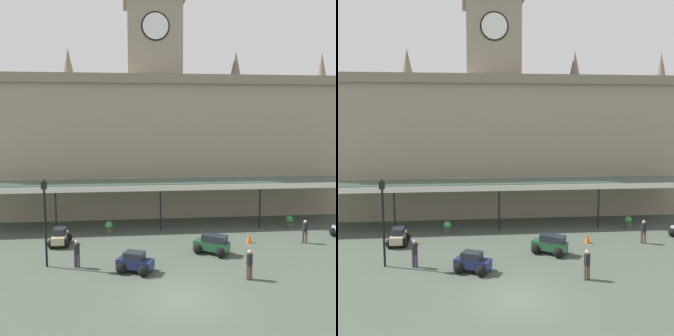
% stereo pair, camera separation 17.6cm
% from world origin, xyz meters
% --- Properties ---
extents(ground_plane, '(140.00, 140.00, 0.00)m').
position_xyz_m(ground_plane, '(0.00, 0.00, 0.00)').
color(ground_plane, '#424D41').
extents(station_building, '(34.60, 7.18, 20.16)m').
position_xyz_m(station_building, '(0.00, 19.05, 6.90)').
color(station_building, gray).
rests_on(station_building, ground).
extents(entrance_canopy, '(32.28, 3.26, 3.69)m').
position_xyz_m(entrance_canopy, '(-0.00, 13.24, 3.56)').
color(entrance_canopy, '#38564C').
rests_on(entrance_canopy, ground).
extents(car_green_estate, '(2.43, 2.25, 1.27)m').
position_xyz_m(car_green_estate, '(2.87, 6.18, 0.56)').
color(car_green_estate, '#1E512D').
rests_on(car_green_estate, ground).
extents(car_navy_sedan, '(2.23, 1.99, 1.19)m').
position_xyz_m(car_navy_sedan, '(-2.19, 3.58, 0.50)').
color(car_navy_sedan, '#19214C').
rests_on(car_navy_sedan, ground).
extents(car_beige_sedan, '(1.52, 2.05, 1.19)m').
position_xyz_m(car_beige_sedan, '(-7.28, 9.03, 0.50)').
color(car_beige_sedan, tan).
rests_on(car_beige_sedan, ground).
extents(pedestrian_crossing_forecourt, '(0.36, 0.34, 1.67)m').
position_xyz_m(pedestrian_crossing_forecourt, '(-5.58, 4.65, 0.91)').
color(pedestrian_crossing_forecourt, '#3F384C').
rests_on(pedestrian_crossing_forecourt, ground).
extents(pedestrian_beside_cars, '(0.36, 0.34, 1.67)m').
position_xyz_m(pedestrian_beside_cars, '(9.84, 7.66, 0.91)').
color(pedestrian_beside_cars, brown).
rests_on(pedestrian_beside_cars, ground).
extents(pedestrian_near_entrance, '(0.38, 0.34, 1.67)m').
position_xyz_m(pedestrian_near_entrance, '(3.98, 1.90, 0.91)').
color(pedestrian_near_entrance, brown).
rests_on(pedestrian_near_entrance, ground).
extents(victorian_lamppost, '(0.30, 0.30, 5.25)m').
position_xyz_m(victorian_lamppost, '(-7.38, 4.97, 3.24)').
color(victorian_lamppost, black).
rests_on(victorian_lamppost, ground).
extents(traffic_cone, '(0.40, 0.40, 0.71)m').
position_xyz_m(traffic_cone, '(5.95, 8.14, 0.35)').
color(traffic_cone, orange).
rests_on(traffic_cone, ground).
extents(planter_forecourt_centre, '(0.60, 0.60, 0.96)m').
position_xyz_m(planter_forecourt_centre, '(-4.03, 11.48, 0.49)').
color(planter_forecourt_centre, '#47423D').
rests_on(planter_forecourt_centre, ground).
extents(planter_near_kerb, '(0.60, 0.60, 0.96)m').
position_xyz_m(planter_near_kerb, '(10.44, 11.72, 0.49)').
color(planter_near_kerb, '#47423D').
rests_on(planter_near_kerb, ground).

